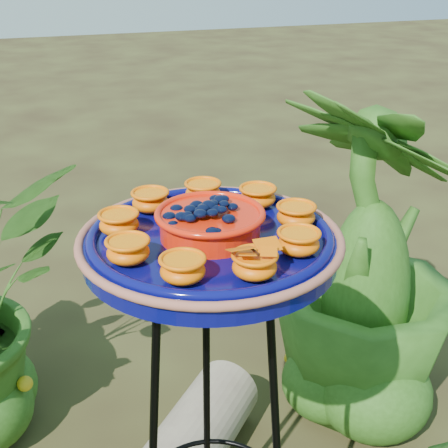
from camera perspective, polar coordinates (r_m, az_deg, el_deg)
The scene contains 3 objects.
tripod_stand at distance 1.41m, azimuth -1.10°, elevation -16.67°, with size 0.41×0.41×0.95m.
feeder_dish at distance 1.17m, azimuth -1.27°, elevation -1.23°, with size 0.57×0.57×0.11m.
shrub_back_right at distance 2.08m, azimuth 13.16°, elevation -3.05°, with size 0.63×0.63×1.12m, color #275015.
Camera 1 is at (-0.28, -1.14, 1.51)m, focal length 50.00 mm.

